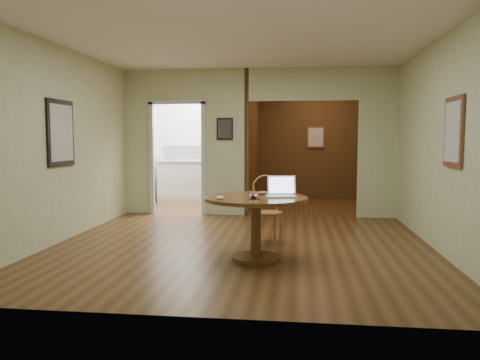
# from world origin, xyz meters

# --- Properties ---
(floor) EXTENTS (5.00, 5.00, 0.00)m
(floor) POSITION_xyz_m (0.00, 0.00, 0.00)
(floor) COLOR #452A13
(floor) RESTS_ON ground
(room_shell) EXTENTS (5.20, 7.50, 5.00)m
(room_shell) POSITION_xyz_m (-0.47, 3.10, 1.29)
(room_shell) COLOR white
(room_shell) RESTS_ON ground
(dining_table) EXTENTS (1.20, 1.20, 0.75)m
(dining_table) POSITION_xyz_m (0.26, -0.68, 0.56)
(dining_table) COLOR brown
(dining_table) RESTS_ON ground
(chair) EXTENTS (0.50, 0.50, 0.93)m
(chair) POSITION_xyz_m (0.32, 0.26, 0.52)
(chair) COLOR #AE6F3D
(chair) RESTS_ON ground
(open_laptop) EXTENTS (0.38, 0.36, 0.24)m
(open_laptop) POSITION_xyz_m (0.55, -0.60, 0.81)
(open_laptop) COLOR white
(open_laptop) RESTS_ON dining_table
(closed_laptop) EXTENTS (0.41, 0.37, 0.03)m
(closed_laptop) POSITION_xyz_m (0.37, -0.44, 0.76)
(closed_laptop) COLOR silver
(closed_laptop) RESTS_ON dining_table
(mouse) EXTENTS (0.10, 0.06, 0.04)m
(mouse) POSITION_xyz_m (-0.11, -0.99, 0.77)
(mouse) COLOR white
(mouse) RESTS_ON dining_table
(wine_glass) EXTENTS (0.09, 0.09, 0.10)m
(wine_glass) POSITION_xyz_m (0.25, -0.90, 0.80)
(wine_glass) COLOR white
(wine_glass) RESTS_ON dining_table
(pen) EXTENTS (0.11, 0.11, 0.01)m
(pen) POSITION_xyz_m (0.26, -0.93, 0.75)
(pen) COLOR #0C1657
(pen) RESTS_ON dining_table
(kitchen_cabinet) EXTENTS (2.06, 0.60, 0.94)m
(kitchen_cabinet) POSITION_xyz_m (-1.35, 4.20, 0.47)
(kitchen_cabinet) COLOR silver
(kitchen_cabinet) RESTS_ON ground
(grocery_bag) EXTENTS (0.35, 0.32, 0.30)m
(grocery_bag) POSITION_xyz_m (-1.02, 4.20, 1.09)
(grocery_bag) COLOR #C9B493
(grocery_bag) RESTS_ON kitchen_cabinet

